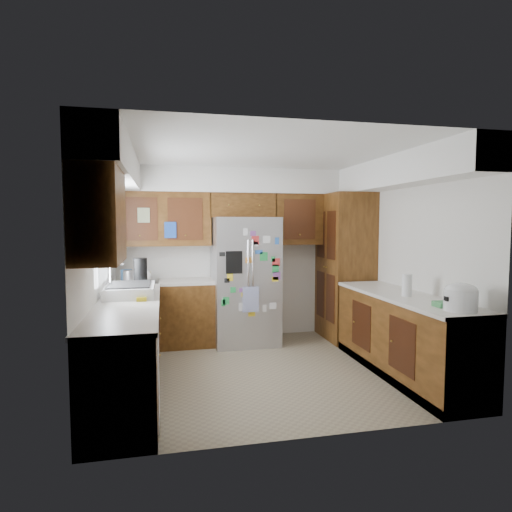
# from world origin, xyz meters

# --- Properties ---
(floor) EXTENTS (3.60, 3.60, 0.00)m
(floor) POSITION_xyz_m (0.00, 0.00, 0.00)
(floor) COLOR gray
(floor) RESTS_ON ground
(room_shell) EXTENTS (3.64, 3.24, 2.52)m
(room_shell) POSITION_xyz_m (-0.11, 0.36, 1.82)
(room_shell) COLOR silver
(room_shell) RESTS_ON ground
(left_counter_run) EXTENTS (1.36, 3.20, 0.92)m
(left_counter_run) POSITION_xyz_m (-1.36, 0.03, 0.43)
(left_counter_run) COLOR #3D240B
(left_counter_run) RESTS_ON ground
(right_counter_run) EXTENTS (0.63, 2.25, 0.92)m
(right_counter_run) POSITION_xyz_m (1.50, -0.47, 0.42)
(right_counter_run) COLOR #3D240B
(right_counter_run) RESTS_ON ground
(pantry) EXTENTS (0.60, 0.90, 2.15)m
(pantry) POSITION_xyz_m (1.50, 1.15, 1.07)
(pantry) COLOR #3D240B
(pantry) RESTS_ON ground
(fridge) EXTENTS (0.90, 0.79, 1.80)m
(fridge) POSITION_xyz_m (-0.00, 1.20, 0.90)
(fridge) COLOR #AEAEB4
(fridge) RESTS_ON ground
(bridge_cabinet) EXTENTS (0.96, 0.34, 0.35)m
(bridge_cabinet) POSITION_xyz_m (0.00, 1.43, 1.98)
(bridge_cabinet) COLOR #3D240B
(bridge_cabinet) RESTS_ON fridge
(fridge_top_items) EXTENTS (0.80, 0.33, 0.28)m
(fridge_top_items) POSITION_xyz_m (0.01, 1.41, 2.27)
(fridge_top_items) COLOR #2531A2
(fridge_top_items) RESTS_ON bridge_cabinet
(sink_assembly) EXTENTS (0.52, 0.75, 0.37)m
(sink_assembly) POSITION_xyz_m (-1.50, 0.10, 0.99)
(sink_assembly) COLOR white
(sink_assembly) RESTS_ON left_counter_run
(left_counter_clutter) EXTENTS (0.40, 0.87, 0.38)m
(left_counter_clutter) POSITION_xyz_m (-1.45, 0.83, 1.05)
(left_counter_clutter) COLOR black
(left_counter_clutter) RESTS_ON left_counter_run
(rice_cooker) EXTENTS (0.30, 0.29, 0.26)m
(rice_cooker) POSITION_xyz_m (1.50, -1.38, 1.05)
(rice_cooker) COLOR white
(rice_cooker) RESTS_ON right_counter_run
(paper_towel) EXTENTS (0.11, 0.11, 0.24)m
(paper_towel) POSITION_xyz_m (1.47, -0.55, 1.04)
(paper_towel) COLOR white
(paper_towel) RESTS_ON right_counter_run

